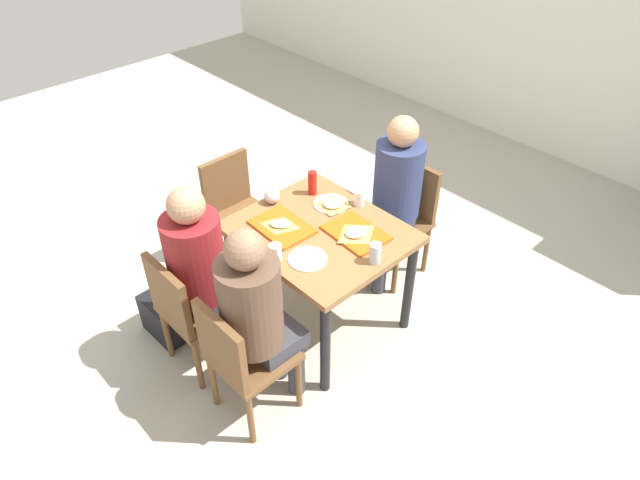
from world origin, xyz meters
The scene contains 23 objects.
ground_plane centered at (0.00, 0.00, -0.01)m, with size 10.00×10.00×0.02m, color #B2AD9E.
back_wall centered at (0.00, 3.20, 1.40)m, with size 10.00×0.10×2.80m, color silver.
main_table centered at (0.00, 0.00, 0.64)m, with size 0.98×0.85×0.75m.
chair_near_left centered at (-0.24, -0.81, 0.49)m, with size 0.40×0.40×0.84m.
chair_near_right centered at (0.24, -0.81, 0.49)m, with size 0.40×0.40×0.84m.
chair_far_side centered at (0.00, 0.81, 0.49)m, with size 0.40×0.40×0.84m.
chair_left_end centered at (-0.87, 0.00, 0.49)m, with size 0.40×0.40×0.84m.
person_in_red centered at (-0.24, -0.67, 0.73)m, with size 0.32×0.42×1.25m.
person_in_brown_jacket centered at (0.24, -0.67, 0.73)m, with size 0.32×0.42×1.25m.
person_far_side centered at (0.00, 0.67, 0.73)m, with size 0.32×0.42×1.25m.
tray_red_near centered at (-0.17, -0.15, 0.76)m, with size 0.36×0.26×0.02m, color #D85914.
tray_red_far centered at (0.17, 0.13, 0.76)m, with size 0.36×0.26×0.02m, color #D85914.
paper_plate_center centered at (-0.15, 0.23, 0.76)m, with size 0.22×0.22×0.01m, color white.
paper_plate_near_edge centered at (0.15, -0.23, 0.76)m, with size 0.22×0.22×0.01m, color white.
pizza_slice_a centered at (-0.18, -0.16, 0.78)m, with size 0.22×0.21×0.02m.
pizza_slice_b centered at (0.19, 0.11, 0.78)m, with size 0.18×0.22×0.02m.
pizza_slice_c centered at (-0.12, 0.22, 0.77)m, with size 0.24×0.24×0.02m.
plastic_cup_a centered at (-0.02, 0.36, 0.80)m, with size 0.07×0.07×0.10m, color white.
plastic_cup_b centered at (0.02, -0.36, 0.80)m, with size 0.07×0.07×0.10m, color white.
soda_can centered at (0.42, 0.02, 0.81)m, with size 0.07×0.07×0.12m, color #B7BCC6.
condiment_bottle centered at (-0.32, 0.23, 0.83)m, with size 0.06×0.06×0.16m, color red.
foil_bundle centered at (-0.42, -0.02, 0.80)m, with size 0.10×0.10×0.10m, color silver.
handbag centered at (-0.59, -0.82, 0.14)m, with size 0.32×0.16×0.28m, color black.
Camera 1 is at (1.92, -1.82, 2.78)m, focal length 31.59 mm.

